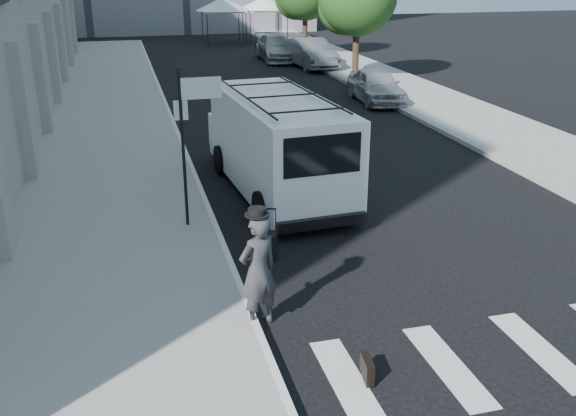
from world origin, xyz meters
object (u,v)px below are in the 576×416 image
briefcase (367,369)px  parked_car_a (376,85)px  suitcase (271,245)px  parked_car_c (277,48)px  parked_car_b (311,53)px  businessman (258,271)px  cargo_van (276,143)px

briefcase → parked_car_a: bearing=75.4°
suitcase → parked_car_c: (6.73, 26.88, 0.48)m
parked_car_b → parked_car_c: parked_car_b is taller
businessman → suitcase: businessman is taller
suitcase → cargo_van: bearing=89.8°
parked_car_a → parked_car_c: size_ratio=0.82×
briefcase → suitcase: (-0.39, 4.37, 0.10)m
parked_car_a → briefcase: bearing=-108.0°
businessman → parked_car_a: bearing=-142.1°
briefcase → parked_car_a: parked_car_a is taller
parked_car_b → parked_car_c: bearing=106.2°
suitcase → parked_car_b: 24.90m
briefcase → parked_car_b: size_ratio=0.09×
cargo_van → parked_car_a: cargo_van is taller
suitcase → parked_car_a: (7.90, 13.89, 0.45)m
parked_car_a → cargo_van: bearing=-120.0°
suitcase → cargo_van: (1.08, 3.94, 1.02)m
parked_car_b → parked_car_a: bearing=-93.4°
suitcase → parked_car_c: bearing=91.0°
cargo_van → parked_car_b: 20.82m
businessman → cargo_van: 6.71m
briefcase → parked_car_b: parked_car_b is taller
suitcase → parked_car_c: size_ratio=0.20×
cargo_van → parked_car_c: cargo_van is taller
businessman → briefcase: size_ratio=4.47×
parked_car_c → suitcase: bearing=-102.4°
parked_car_b → parked_car_c: size_ratio=0.95×
briefcase → parked_car_a: 19.75m
businessman → parked_car_b: size_ratio=0.40×
suitcase → parked_car_b: bearing=86.6°
parked_car_b → parked_car_c: (-1.17, 3.27, -0.06)m
parked_car_a → businessman: bearing=-113.6°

